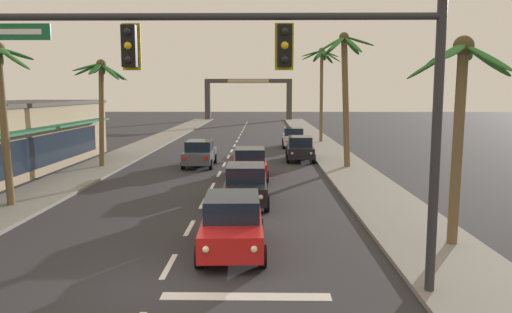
{
  "coord_description": "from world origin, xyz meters",
  "views": [
    {
      "loc": [
        2.6,
        -11.69,
        4.76
      ],
      "look_at": [
        2.31,
        8.0,
        2.2
      ],
      "focal_mm": 34.75,
      "sensor_mm": 36.0,
      "label": 1
    }
  ],
  "objects_px": {
    "sedan_oncoming_far": "(200,153)",
    "town_gateway_arch": "(248,94)",
    "palm_left_third": "(101,86)",
    "palm_left_second": "(0,86)",
    "sedan_parked_nearest_kerb": "(300,148)",
    "sedan_parked_mid_kerb": "(293,137)",
    "sedan_fifth_in_queue": "(250,163)",
    "sedan_lead_at_stop_bar": "(232,223)",
    "sedan_third_in_queue": "(246,184)",
    "traffic_signal_mast": "(293,76)",
    "palm_right_third": "(322,71)",
    "palm_right_nearest": "(460,94)",
    "palm_right_second": "(345,77)"
  },
  "relations": [
    {
      "from": "sedan_oncoming_far",
      "to": "sedan_parked_mid_kerb",
      "type": "distance_m",
      "value": 13.29
    },
    {
      "from": "palm_right_third",
      "to": "sedan_lead_at_stop_bar",
      "type": "bearing_deg",
      "value": -101.12
    },
    {
      "from": "sedan_oncoming_far",
      "to": "sedan_parked_nearest_kerb",
      "type": "xyz_separation_m",
      "value": [
        6.69,
        2.89,
        0.0
      ]
    },
    {
      "from": "sedan_oncoming_far",
      "to": "town_gateway_arch",
      "type": "distance_m",
      "value": 53.85
    },
    {
      "from": "sedan_oncoming_far",
      "to": "sedan_parked_nearest_kerb",
      "type": "height_order",
      "value": "same"
    },
    {
      "from": "traffic_signal_mast",
      "to": "sedan_third_in_queue",
      "type": "bearing_deg",
      "value": 98.33
    },
    {
      "from": "sedan_fifth_in_queue",
      "to": "palm_left_third",
      "type": "bearing_deg",
      "value": 158.85
    },
    {
      "from": "sedan_fifth_in_queue",
      "to": "sedan_parked_nearest_kerb",
      "type": "bearing_deg",
      "value": 65.74
    },
    {
      "from": "traffic_signal_mast",
      "to": "palm_right_second",
      "type": "bearing_deg",
      "value": 77.5
    },
    {
      "from": "sedan_parked_mid_kerb",
      "to": "town_gateway_arch",
      "type": "bearing_deg",
      "value": 97.06
    },
    {
      "from": "sedan_oncoming_far",
      "to": "palm_left_third",
      "type": "distance_m",
      "value": 7.38
    },
    {
      "from": "sedan_parked_nearest_kerb",
      "to": "palm_left_third",
      "type": "xyz_separation_m",
      "value": [
        -12.64,
        -3.76,
        4.27
      ]
    },
    {
      "from": "sedan_oncoming_far",
      "to": "palm_left_second",
      "type": "bearing_deg",
      "value": -118.88
    },
    {
      "from": "sedan_lead_at_stop_bar",
      "to": "traffic_signal_mast",
      "type": "bearing_deg",
      "value": -64.05
    },
    {
      "from": "palm_left_second",
      "to": "palm_right_nearest",
      "type": "height_order",
      "value": "palm_left_second"
    },
    {
      "from": "sedan_lead_at_stop_bar",
      "to": "sedan_third_in_queue",
      "type": "height_order",
      "value": "same"
    },
    {
      "from": "sedan_third_in_queue",
      "to": "sedan_parked_nearest_kerb",
      "type": "xyz_separation_m",
      "value": [
        3.32,
        13.73,
        0.0
      ]
    },
    {
      "from": "palm_left_third",
      "to": "palm_right_nearest",
      "type": "height_order",
      "value": "palm_left_third"
    },
    {
      "from": "sedan_fifth_in_queue",
      "to": "sedan_parked_nearest_kerb",
      "type": "xyz_separation_m",
      "value": [
        3.32,
        7.37,
        0.0
      ]
    },
    {
      "from": "palm_right_third",
      "to": "palm_right_nearest",
      "type": "bearing_deg",
      "value": -89.18
    },
    {
      "from": "traffic_signal_mast",
      "to": "palm_left_second",
      "type": "bearing_deg",
      "value": 142.26
    },
    {
      "from": "sedan_lead_at_stop_bar",
      "to": "sedan_fifth_in_queue",
      "type": "xyz_separation_m",
      "value": [
        0.18,
        12.73,
        0.0
      ]
    },
    {
      "from": "sedan_third_in_queue",
      "to": "sedan_lead_at_stop_bar",
      "type": "bearing_deg",
      "value": -91.64
    },
    {
      "from": "sedan_third_in_queue",
      "to": "palm_left_second",
      "type": "relative_size",
      "value": 0.66
    },
    {
      "from": "sedan_fifth_in_queue",
      "to": "palm_left_second",
      "type": "bearing_deg",
      "value": -143.5
    },
    {
      "from": "palm_left_second",
      "to": "palm_left_third",
      "type": "relative_size",
      "value": 1.0
    },
    {
      "from": "sedan_oncoming_far",
      "to": "sedan_lead_at_stop_bar",
      "type": "bearing_deg",
      "value": -79.52
    },
    {
      "from": "sedan_parked_mid_kerb",
      "to": "sedan_third_in_queue",
      "type": "bearing_deg",
      "value": -98.63
    },
    {
      "from": "traffic_signal_mast",
      "to": "palm_right_third",
      "type": "bearing_deg",
      "value": 82.39
    },
    {
      "from": "traffic_signal_mast",
      "to": "palm_left_third",
      "type": "distance_m",
      "value": 22.36
    },
    {
      "from": "town_gateway_arch",
      "to": "sedan_parked_mid_kerb",
      "type": "bearing_deg",
      "value": -82.94
    },
    {
      "from": "sedan_parked_nearest_kerb",
      "to": "sedan_fifth_in_queue",
      "type": "bearing_deg",
      "value": -114.26
    },
    {
      "from": "sedan_parked_nearest_kerb",
      "to": "palm_left_third",
      "type": "bearing_deg",
      "value": -163.44
    },
    {
      "from": "sedan_oncoming_far",
      "to": "palm_right_nearest",
      "type": "distance_m",
      "value": 19.88
    },
    {
      "from": "sedan_parked_nearest_kerb",
      "to": "sedan_parked_mid_kerb",
      "type": "bearing_deg",
      "value": 89.59
    },
    {
      "from": "palm_left_second",
      "to": "palm_right_nearest",
      "type": "distance_m",
      "value": 17.21
    },
    {
      "from": "sedan_lead_at_stop_bar",
      "to": "palm_left_second",
      "type": "relative_size",
      "value": 0.66
    },
    {
      "from": "palm_right_nearest",
      "to": "palm_right_second",
      "type": "bearing_deg",
      "value": 93.09
    },
    {
      "from": "sedan_parked_mid_kerb",
      "to": "sedan_lead_at_stop_bar",
      "type": "bearing_deg",
      "value": -97.09
    },
    {
      "from": "sedan_fifth_in_queue",
      "to": "sedan_lead_at_stop_bar",
      "type": "bearing_deg",
      "value": -90.82
    },
    {
      "from": "sedan_parked_nearest_kerb",
      "to": "town_gateway_arch",
      "type": "relative_size",
      "value": 0.3
    },
    {
      "from": "sedan_fifth_in_queue",
      "to": "palm_left_third",
      "type": "distance_m",
      "value": 10.87
    },
    {
      "from": "sedan_oncoming_far",
      "to": "sedan_parked_nearest_kerb",
      "type": "distance_m",
      "value": 7.28
    },
    {
      "from": "sedan_oncoming_far",
      "to": "palm_left_second",
      "type": "relative_size",
      "value": 0.66
    },
    {
      "from": "traffic_signal_mast",
      "to": "sedan_fifth_in_queue",
      "type": "relative_size",
      "value": 2.38
    },
    {
      "from": "palm_left_second",
      "to": "palm_left_third",
      "type": "xyz_separation_m",
      "value": [
        0.53,
        10.9,
        0.12
      ]
    },
    {
      "from": "traffic_signal_mast",
      "to": "sedan_third_in_queue",
      "type": "height_order",
      "value": "traffic_signal_mast"
    },
    {
      "from": "sedan_parked_mid_kerb",
      "to": "palm_right_second",
      "type": "distance_m",
      "value": 13.46
    },
    {
      "from": "sedan_fifth_in_queue",
      "to": "palm_left_third",
      "type": "xyz_separation_m",
      "value": [
        -9.32,
        3.61,
        4.27
      ]
    },
    {
      "from": "sedan_oncoming_far",
      "to": "traffic_signal_mast",
      "type": "bearing_deg",
      "value": -76.87
    }
  ]
}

